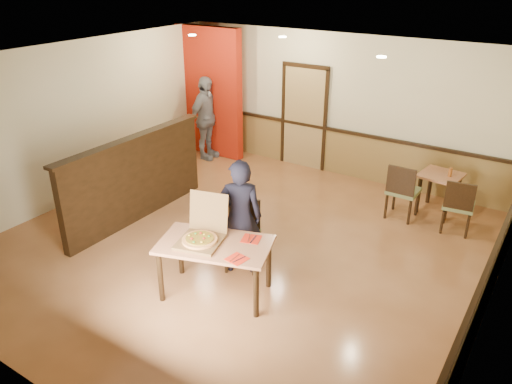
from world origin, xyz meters
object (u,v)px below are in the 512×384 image
condiment (450,172)px  main_table (215,251)px  passerby (206,118)px  diner_chair (243,231)px  pizza_box (201,236)px  side_chair_left (402,190)px  side_table (440,183)px  diner (240,217)px  side_chair_right (459,204)px

condiment → main_table: bearing=-115.8°
passerby → condiment: bearing=-92.4°
diner_chair → pizza_box: 0.89m
main_table → side_chair_left: side_chair_left is taller
pizza_box → side_table: bearing=49.5°
diner → passerby: bearing=-77.2°
condiment → side_chair_right: bearing=-62.1°
side_chair_left → side_chair_right: side_chair_left is taller
passerby → pizza_box: size_ratio=2.45×
side_chair_left → diner: diner is taller
diner → pizza_box: size_ratio=2.26×
condiment → passerby: bearing=-178.8°
side_table → diner: diner is taller
diner → passerby: (-3.16, 3.25, 0.07)m
condiment → side_chair_left: bearing=-134.6°
side_table → passerby: (-5.00, -0.13, 0.38)m
side_chair_left → diner: size_ratio=0.59×
diner_chair → side_table: size_ratio=1.33×
side_chair_right → main_table: bearing=49.5°
main_table → side_chair_right: 4.08m
side_chair_right → pizza_box: pizza_box is taller
side_chair_right → condiment: 0.73m
pizza_box → condiment: bearing=47.8°
diner_chair → side_table: bearing=35.0°
passerby → pizza_box: bearing=-145.9°
diner_chair → passerby: 4.41m
diner_chair → side_chair_left: size_ratio=0.98×
pizza_box → condiment: pizza_box is taller
side_chair_left → side_chair_right: size_ratio=1.06×
condiment → diner: bearing=-120.6°
pizza_box → condiment: 4.56m
diner_chair → side_chair_left: 2.98m
side_table → diner: 3.86m
side_chair_left → condiment: (0.59, 0.60, 0.24)m
main_table → diner: size_ratio=0.96×
diner_chair → side_chair_right: bearing=23.4°
diner_chair → side_chair_left: side_chair_left is taller
side_chair_left → pizza_box: size_ratio=1.33×
passerby → pizza_box: 4.98m
diner → pizza_box: diner is taller
side_table → passerby: 5.01m
main_table → diner_chair: (-0.11, 0.79, -0.12)m
main_table → pizza_box: bearing=177.5°
main_table → diner_chair: diner_chair is taller
diner_chair → condiment: size_ratio=6.35×
main_table → diner_chair: size_ratio=1.66×
diner_chair → side_chair_right: diner_chair is taller
side_chair_left → side_table: 0.77m
side_chair_right → side_table: 0.77m
main_table → diner_chair: bearing=79.7°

